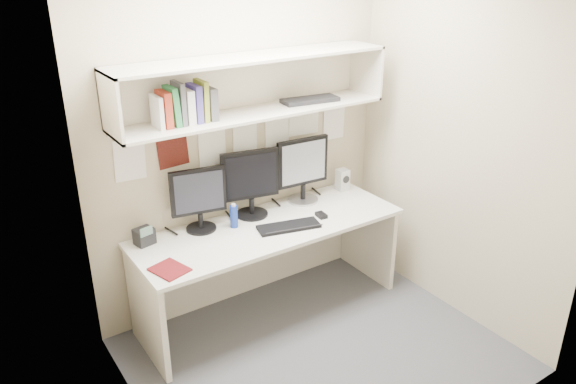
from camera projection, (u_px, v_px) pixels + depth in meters
floor at (320, 355)px, 3.87m from camera, size 2.40×2.00×0.01m
wall_back at (242, 138)px, 4.11m from camera, size 2.40×0.02×2.60m
wall_front at (457, 248)px, 2.59m from camera, size 2.40×0.02×2.60m
wall_left at (130, 232)px, 2.74m from camera, size 0.02×2.00×2.60m
wall_right at (460, 145)px, 3.97m from camera, size 0.02×2.00×2.60m
desk at (269, 268)px, 4.22m from camera, size 2.00×0.70×0.73m
overhead_hutch at (250, 84)px, 3.84m from camera, size 2.00×0.38×0.40m
pinned_papers at (243, 144)px, 4.13m from camera, size 1.92×0.01×0.48m
monitor_left at (199, 197)px, 3.92m from camera, size 0.39×0.22×0.46m
monitor_center at (250, 181)px, 4.12m from camera, size 0.43×0.24×0.51m
monitor_right at (303, 168)px, 4.36m from camera, size 0.44×0.24×0.51m
keyboard at (289, 227)px, 4.02m from camera, size 0.47×0.26×0.02m
mouse at (321, 215)px, 4.19m from camera, size 0.07×0.10×0.03m
speaker at (342, 180)px, 4.63m from camera, size 0.09×0.10×0.18m
blue_bottle at (234, 216)px, 4.01m from camera, size 0.06×0.06×0.18m
maroon_notebook at (170, 269)px, 3.49m from camera, size 0.24×0.27×0.01m
desk_phone at (144, 236)px, 3.79m from camera, size 0.14×0.13×0.15m
book_stack at (185, 105)px, 3.57m from camera, size 0.40×0.17×0.27m
hutch_tray at (310, 100)px, 4.11m from camera, size 0.44×0.22×0.03m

